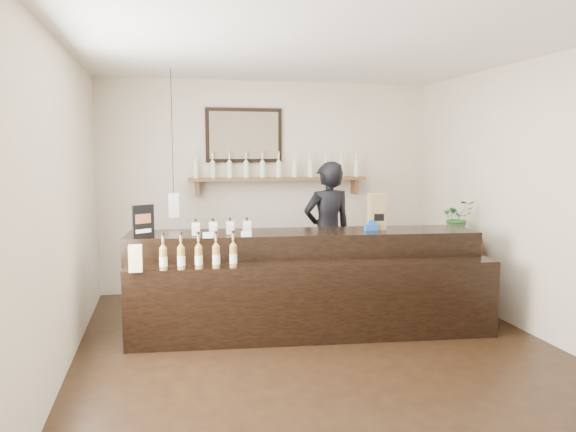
# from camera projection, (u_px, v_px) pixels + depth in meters

# --- Properties ---
(ground) EXTENTS (5.00, 5.00, 0.00)m
(ground) POSITION_uv_depth(u_px,v_px,m) (318.00, 347.00, 5.38)
(ground) COLOR black
(ground) RESTS_ON ground
(room_shell) EXTENTS (5.00, 5.00, 5.00)m
(room_shell) POSITION_uv_depth(u_px,v_px,m) (319.00, 170.00, 5.18)
(room_shell) COLOR beige
(room_shell) RESTS_ON ground
(back_wall_decor) EXTENTS (2.66, 0.96, 1.69)m
(back_wall_decor) POSITION_uv_depth(u_px,v_px,m) (260.00, 160.00, 7.44)
(back_wall_decor) COLOR #56341D
(back_wall_decor) RESTS_ON ground
(counter) EXTENTS (3.72, 1.31, 1.20)m
(counter) POSITION_uv_depth(u_px,v_px,m) (306.00, 285.00, 5.87)
(counter) COLOR black
(counter) RESTS_ON ground
(promo_sign) EXTENTS (0.21, 0.14, 0.32)m
(promo_sign) POSITION_uv_depth(u_px,v_px,m) (143.00, 221.00, 5.48)
(promo_sign) COLOR black
(promo_sign) RESTS_ON counter
(paper_bag) EXTENTS (0.19, 0.15, 0.39)m
(paper_bag) POSITION_uv_depth(u_px,v_px,m) (377.00, 212.00, 6.07)
(paper_bag) COLOR olive
(paper_bag) RESTS_ON counter
(tape_dispenser) EXTENTS (0.15, 0.07, 0.12)m
(tape_dispenser) POSITION_uv_depth(u_px,v_px,m) (371.00, 226.00, 6.00)
(tape_dispenser) COLOR blue
(tape_dispenser) RESTS_ON counter
(side_cabinet) EXTENTS (0.57, 0.69, 0.88)m
(side_cabinet) POSITION_uv_depth(u_px,v_px,m) (455.00, 271.00, 6.75)
(side_cabinet) COLOR #56341D
(side_cabinet) RESTS_ON ground
(potted_plant) EXTENTS (0.38, 0.33, 0.42)m
(potted_plant) POSITION_uv_depth(u_px,v_px,m) (457.00, 217.00, 6.68)
(potted_plant) COLOR #2D712D
(potted_plant) RESTS_ON side_cabinet
(shopkeeper) EXTENTS (0.80, 0.60, 1.98)m
(shopkeeper) POSITION_uv_depth(u_px,v_px,m) (328.00, 224.00, 6.88)
(shopkeeper) COLOR black
(shopkeeper) RESTS_ON ground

